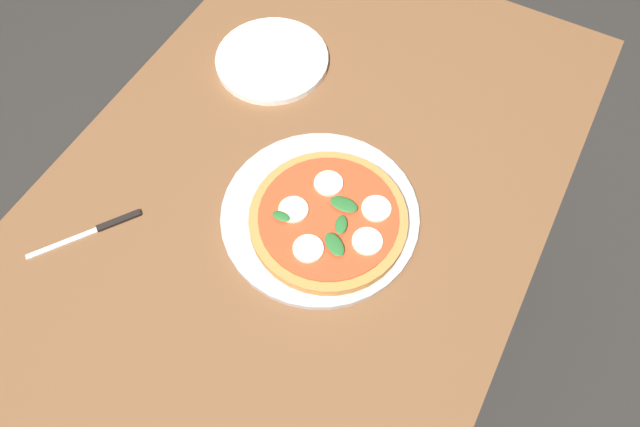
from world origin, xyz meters
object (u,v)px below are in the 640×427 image
Objects in this scene: serving_tray at (320,215)px; knife at (99,228)px; pizza at (329,219)px; plate_white at (272,60)px; dining_table at (295,228)px.

serving_tray reaches higher than knife.
knife is (0.19, -0.31, -0.00)m from serving_tray.
pizza reaches higher than plate_white.
dining_table is at bearing 36.96° from plate_white.
dining_table is 3.87× the size of serving_tray.
knife is at bearing -60.67° from pizza.
plate_white is 0.46m from knife.
pizza reaches higher than serving_tray.
plate_white is at bearing -135.14° from pizza.
dining_table is at bearing -103.36° from pizza.
knife is (0.18, -0.33, -0.02)m from pizza.
serving_tray is 0.36m from knife.
pizza is 1.61× the size of knife.
plate_white is at bearing -143.04° from dining_table.
dining_table is 0.34m from knife.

